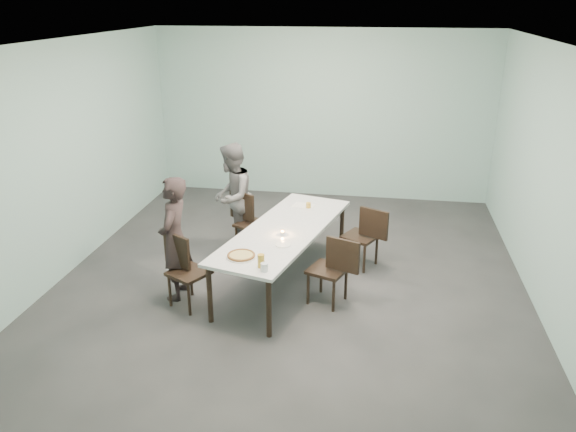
% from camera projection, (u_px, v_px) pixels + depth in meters
% --- Properties ---
extents(ground, '(7.00, 7.00, 0.00)m').
position_uv_depth(ground, '(291.00, 280.00, 7.38)').
color(ground, '#333335').
rests_on(ground, ground).
extents(room_shell, '(6.02, 7.02, 3.01)m').
position_uv_depth(room_shell, '(291.00, 128.00, 6.64)').
color(room_shell, '#A0CAC4').
rests_on(room_shell, ground).
extents(table, '(1.52, 2.74, 0.75)m').
position_uv_depth(table, '(284.00, 233.00, 7.09)').
color(table, white).
rests_on(table, ground).
extents(chair_near_left, '(0.64, 0.57, 0.87)m').
position_uv_depth(chair_near_left, '(184.00, 266.00, 6.66)').
color(chair_near_left, black).
rests_on(chair_near_left, ground).
extents(chair_far_left, '(0.65, 0.56, 0.87)m').
position_uv_depth(chair_far_left, '(248.00, 219.00, 8.07)').
color(chair_far_left, black).
rests_on(chair_far_left, ground).
extents(chair_near_right, '(0.65, 0.54, 0.87)m').
position_uv_depth(chair_near_right, '(334.00, 266.00, 6.65)').
color(chair_near_right, black).
rests_on(chair_near_right, ground).
extents(chair_far_right, '(0.65, 0.57, 0.87)m').
position_uv_depth(chair_far_right, '(366.00, 233.00, 7.58)').
color(chair_far_right, black).
rests_on(chair_far_right, ground).
extents(diner_near, '(0.39, 0.57, 1.54)m').
position_uv_depth(diner_near, '(174.00, 239.00, 6.74)').
color(diner_near, black).
rests_on(diner_near, ground).
extents(diner_far, '(0.62, 0.78, 1.57)m').
position_uv_depth(diner_far, '(232.00, 197.00, 8.10)').
color(diner_far, slate).
rests_on(diner_far, ground).
extents(pizza, '(0.34, 0.34, 0.04)m').
position_uv_depth(pizza, '(241.00, 256.00, 6.30)').
color(pizza, white).
rests_on(pizza, table).
extents(side_plate, '(0.18, 0.18, 0.01)m').
position_uv_depth(side_plate, '(283.00, 245.00, 6.61)').
color(side_plate, white).
rests_on(side_plate, table).
extents(beer_glass, '(0.08, 0.08, 0.15)m').
position_uv_depth(beer_glass, '(261.00, 261.00, 6.04)').
color(beer_glass, gold).
rests_on(beer_glass, table).
extents(water_tumbler, '(0.08, 0.08, 0.09)m').
position_uv_depth(water_tumbler, '(264.00, 267.00, 5.97)').
color(water_tumbler, silver).
rests_on(water_tumbler, table).
extents(tealight, '(0.06, 0.06, 0.05)m').
position_uv_depth(tealight, '(282.00, 233.00, 6.89)').
color(tealight, silver).
rests_on(tealight, table).
extents(amber_tumbler, '(0.07, 0.07, 0.08)m').
position_uv_depth(amber_tumbler, '(308.00, 205.00, 7.75)').
color(amber_tumbler, gold).
rests_on(amber_tumbler, table).
extents(menu, '(0.35, 0.29, 0.01)m').
position_uv_depth(menu, '(304.00, 206.00, 7.84)').
color(menu, silver).
rests_on(menu, table).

